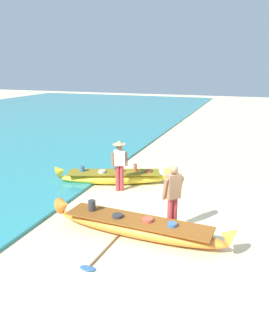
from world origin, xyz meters
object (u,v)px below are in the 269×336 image
at_px(boat_yellow_midground, 114,177).
at_px(person_tourist_customer, 173,194).
at_px(person_vendor_hatted, 119,162).
at_px(paddle, 100,255).
at_px(boat_orange_foreground, 137,227).

relative_size(boat_yellow_midground, person_tourist_customer, 2.32).
xyz_separation_m(person_vendor_hatted, person_tourist_customer, (2.38, -2.25, -0.01)).
bearing_deg(paddle, boat_yellow_midground, 109.25).
xyz_separation_m(boat_orange_foreground, person_vendor_hatted, (-1.61, 2.80, 0.78)).
relative_size(person_vendor_hatted, person_tourist_customer, 0.99).
distance_m(boat_orange_foreground, boat_yellow_midground, 3.98).
height_order(boat_orange_foreground, boat_yellow_midground, boat_yellow_midground).
bearing_deg(boat_orange_foreground, boat_yellow_midground, 121.45).
bearing_deg(person_vendor_hatted, boat_yellow_midground, 127.84).
height_order(boat_orange_foreground, person_tourist_customer, person_tourist_customer).
distance_m(boat_yellow_midground, person_vendor_hatted, 1.08).
distance_m(person_vendor_hatted, paddle, 4.28).
bearing_deg(boat_yellow_midground, person_tourist_customer, -45.02).
bearing_deg(boat_orange_foreground, paddle, -111.30).
relative_size(boat_orange_foreground, person_vendor_hatted, 2.75).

